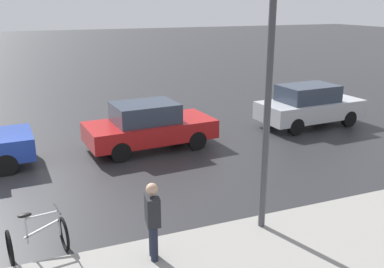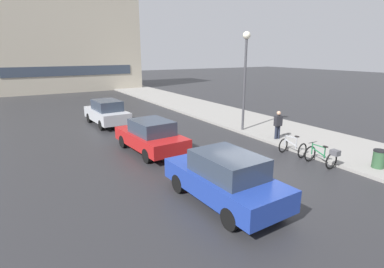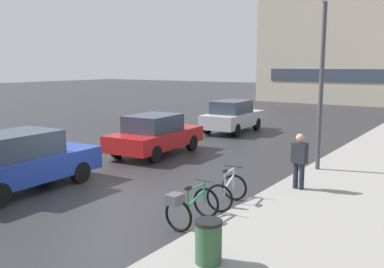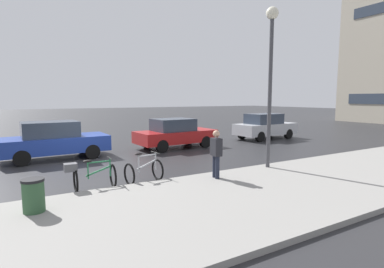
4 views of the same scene
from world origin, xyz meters
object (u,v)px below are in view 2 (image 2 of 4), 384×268
Objects in this scene: car_blue at (225,178)px; bicycle_second at (293,147)px; pedestrian at (278,124)px; trash_bin at (378,160)px; car_silver at (107,112)px; bicycle_nearest at (324,155)px; car_red at (151,136)px; streetlamp at (245,65)px.

bicycle_second is at bearing 20.38° from car_blue.
car_blue is 2.67× the size of pedestrian.
pedestrian is 1.86× the size of trash_bin.
car_blue and car_silver have the same top height.
trash_bin is at bearing -62.57° from car_silver.
pedestrian reaches higher than car_blue.
bicycle_nearest is at bearing -106.80° from pedestrian.
bicycle_nearest is 7.77m from car_red.
car_red is at bearing -87.86° from car_silver.
car_silver reaches higher than trash_bin.
car_red is (0.03, 5.92, -0.04)m from car_blue.
pedestrian reaches higher than car_silver.
car_silver reaches higher than bicycle_nearest.
car_red reaches higher than bicycle_second.
bicycle_nearest is at bearing -97.49° from streetlamp.
bicycle_nearest is 13.51m from car_silver.
car_blue is at bearing -90.29° from car_red.
bicycle_nearest reaches higher than trash_bin.
car_red reaches higher than bicycle_nearest.
streetlamp reaches higher than car_red.
bicycle_second is 0.27× the size of car_silver.
pedestrian reaches higher than bicycle_second.
bicycle_nearest is 0.31× the size of car_blue.
streetlamp is at bearing 82.51° from bicycle_nearest.
bicycle_nearest is 0.83× the size of pedestrian.
car_blue is at bearing -133.83° from streetlamp.
streetlamp is (6.26, 0.63, 3.17)m from car_red.
car_blue is 5.92m from car_red.
streetlamp is 6.52× the size of trash_bin.
bicycle_second is at bearing -35.38° from car_red.
car_red is at bearing -174.21° from streetlamp.
streetlamp reaches higher than bicycle_second.
bicycle_second is (0.01, 1.66, -0.09)m from bicycle_nearest.
car_red is at bearing 134.43° from trash_bin.
pedestrian is at bearing -51.64° from car_silver.
car_silver is at bearing 128.36° from pedestrian.
bicycle_second is 12.04m from car_silver.
bicycle_second is 2.34m from pedestrian.
car_blue is at bearing 170.97° from trash_bin.
car_red reaches higher than trash_bin.
streetlamp is (0.80, 4.51, 3.57)m from bicycle_second.
car_red is at bearing 134.52° from bicycle_nearest.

